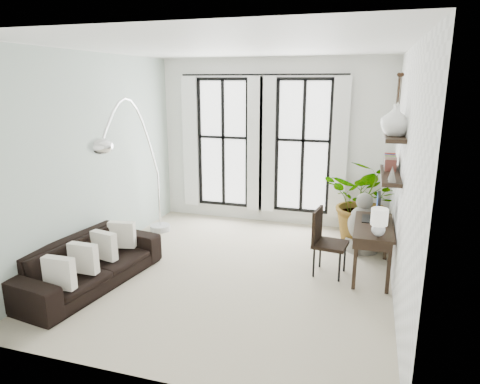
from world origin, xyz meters
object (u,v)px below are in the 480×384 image
at_px(desk, 373,229).
at_px(plant, 367,201).
at_px(arc_lamp, 132,134).
at_px(buddha, 363,226).
at_px(sofa, 89,263).
at_px(desk_chair, 325,238).

bearing_deg(desk, plant, 95.03).
xyz_separation_m(plant, arc_lamp, (-3.53, -1.60, 1.22)).
relative_size(desk, buddha, 1.29).
xyz_separation_m(sofa, desk_chair, (3.08, 1.31, 0.23)).
bearing_deg(desk, desk_chair, -168.61).
relative_size(plant, desk, 1.19).
bearing_deg(plant, desk, -84.97).
xyz_separation_m(desk, arc_lamp, (-3.65, -0.28, 1.27)).
xyz_separation_m(sofa, desk, (3.75, 1.45, 0.39)).
distance_m(plant, arc_lamp, 4.06).
relative_size(plant, arc_lamp, 0.58).
relative_size(sofa, arc_lamp, 0.85).
distance_m(desk, desk_chair, 0.70).
xyz_separation_m(desk, buddha, (-0.15, 0.96, -0.29)).
height_order(sofa, desk, desk).
distance_m(desk, buddha, 1.01).
xyz_separation_m(sofa, plant, (3.63, 2.76, 0.44)).
relative_size(sofa, desk, 1.73).
xyz_separation_m(plant, buddha, (-0.04, -0.36, -0.34)).
bearing_deg(plant, desk_chair, -110.93).
xyz_separation_m(arc_lamp, buddha, (3.49, 1.24, -1.56)).
bearing_deg(sofa, buddha, -47.96).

